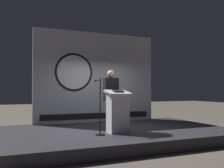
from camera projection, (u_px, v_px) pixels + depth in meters
The scene contains 6 objects.
ground_plane at pixel (118, 139), 7.40m from camera, with size 40.00×40.00×0.00m, color #6B6056.
stage_platform at pixel (118, 134), 7.40m from camera, with size 6.40×4.00×0.30m, color #333338.
banner_display at pixel (96, 77), 9.13m from camera, with size 4.48×0.12×3.21m.
podium at pixel (118, 112), 6.77m from camera, with size 0.64×0.50×1.15m.
speaker_person at pixel (111, 99), 7.22m from camera, with size 0.40×0.26×1.71m.
microphone_stand at pixel (99, 115), 6.46m from camera, with size 0.24×0.54×1.44m.
Camera 1 is at (-3.03, -6.79, 1.44)m, focal length 40.61 mm.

